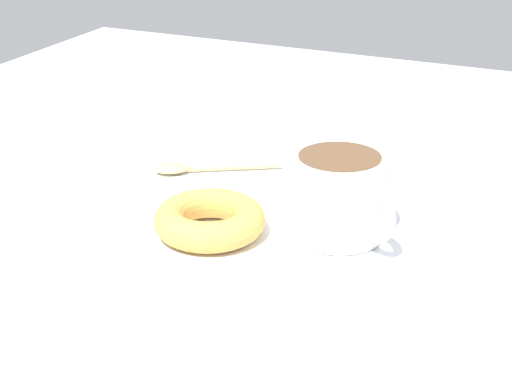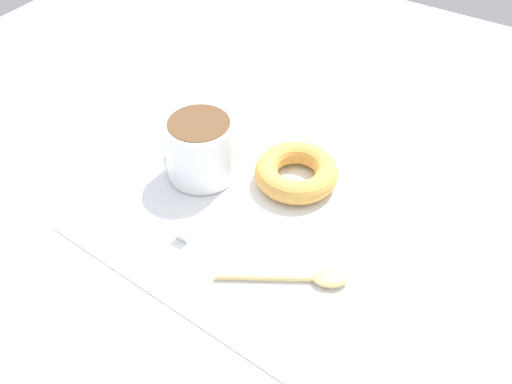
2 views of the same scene
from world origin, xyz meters
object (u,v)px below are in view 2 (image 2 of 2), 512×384
at_px(coffee_cup, 200,146).
at_px(sugar_cube, 185,231).
at_px(spoon, 311,278).
at_px(donut, 296,172).

xyz_separation_m(coffee_cup, sugar_cube, (0.05, -0.09, -0.03)).
bearing_deg(coffee_cup, sugar_cube, -63.12).
bearing_deg(spoon, coffee_cup, 158.46).
distance_m(donut, spoon, 0.15).
distance_m(coffee_cup, sugar_cube, 0.11).
distance_m(spoon, sugar_cube, 0.14).
xyz_separation_m(donut, sugar_cube, (-0.06, -0.14, -0.01)).
relative_size(coffee_cup, spoon, 0.86).
relative_size(donut, sugar_cube, 6.37).
relative_size(coffee_cup, donut, 1.06).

